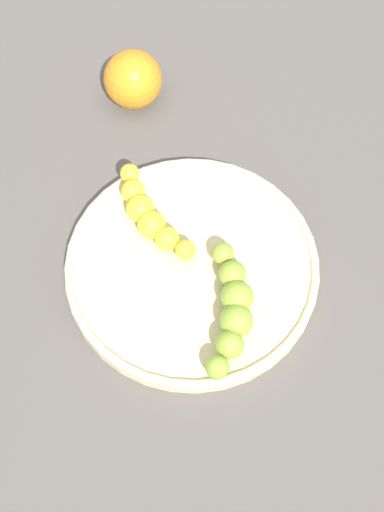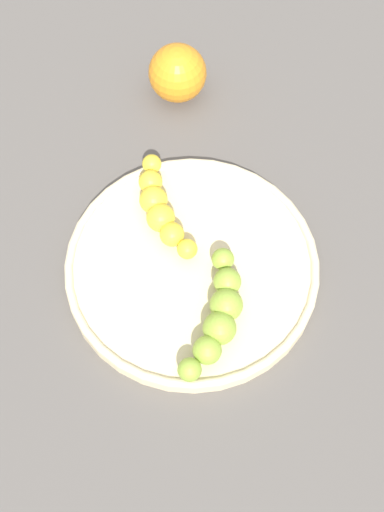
# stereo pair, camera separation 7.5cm
# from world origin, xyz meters

# --- Properties ---
(ground_plane) EXTENTS (2.40, 2.40, 0.00)m
(ground_plane) POSITION_xyz_m (0.00, 0.00, 0.00)
(ground_plane) COLOR #56514C
(fruit_bowl) EXTENTS (0.29, 0.29, 0.02)m
(fruit_bowl) POSITION_xyz_m (0.00, 0.00, 0.01)
(fruit_bowl) COLOR beige
(fruit_bowl) RESTS_ON ground_plane
(banana_yellow) EXTENTS (0.12, 0.11, 0.03)m
(banana_yellow) POSITION_xyz_m (0.05, 0.06, 0.04)
(banana_yellow) COLOR yellow
(banana_yellow) RESTS_ON fruit_bowl
(banana_green) EXTENTS (0.16, 0.06, 0.04)m
(banana_green) POSITION_xyz_m (-0.06, -0.05, 0.04)
(banana_green) COLOR #8CAD38
(banana_green) RESTS_ON fruit_bowl
(orange_fruit) EXTENTS (0.08, 0.08, 0.08)m
(orange_fruit) POSITION_xyz_m (0.24, 0.12, 0.04)
(orange_fruit) COLOR orange
(orange_fruit) RESTS_ON ground_plane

